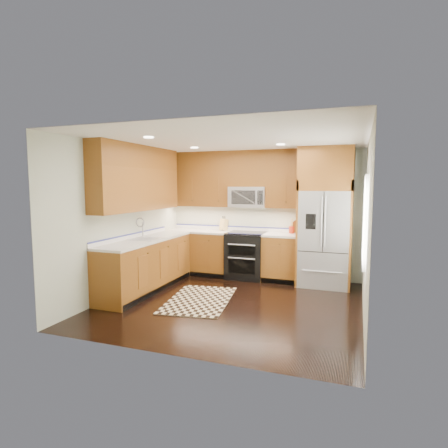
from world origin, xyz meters
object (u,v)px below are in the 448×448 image
(range, at_px, (246,255))
(rug, at_px, (199,300))
(refrigerator, at_px, (325,217))
(utensil_crock, at_px, (292,228))
(knife_block, at_px, (224,225))

(range, height_order, rug, range)
(range, distance_m, refrigerator, 1.76)
(range, distance_m, utensil_crock, 1.07)
(refrigerator, bearing_deg, utensil_crock, 159.77)
(range, distance_m, knife_block, 0.85)
(range, bearing_deg, utensil_crock, 13.27)
(rug, height_order, knife_block, knife_block)
(refrigerator, distance_m, rug, 2.81)
(range, bearing_deg, refrigerator, -1.40)
(refrigerator, bearing_deg, rug, -138.16)
(knife_block, bearing_deg, rug, -82.20)
(range, xyz_separation_m, rug, (-0.31, -1.70, -0.46))
(range, bearing_deg, rug, -100.18)
(range, xyz_separation_m, knife_block, (-0.57, 0.22, 0.59))
(refrigerator, relative_size, knife_block, 8.51)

